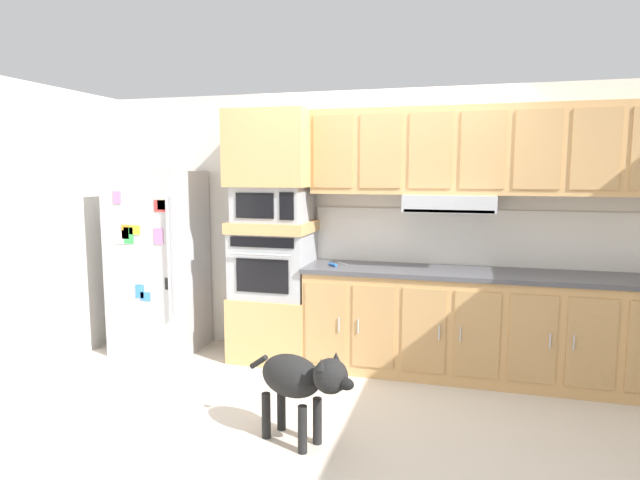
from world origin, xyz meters
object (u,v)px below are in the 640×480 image
at_px(built_in_oven, 274,264).
at_px(dog, 300,380).
at_px(microwave, 273,204).
at_px(refrigerator, 159,262).
at_px(screwdriver, 334,264).

distance_m(built_in_oven, dog, 1.75).
xyz_separation_m(microwave, dog, (0.73, -1.51, -1.02)).
bearing_deg(refrigerator, screwdriver, -0.20).
height_order(refrigerator, screwdriver, refrigerator).
bearing_deg(dog, refrigerator, 165.56).
height_order(microwave, screwdriver, microwave).
bearing_deg(refrigerator, dog, -37.27).
bearing_deg(microwave, refrigerator, -176.68).
relative_size(microwave, screwdriver, 3.82).
relative_size(refrigerator, dog, 2.16).
distance_m(refrigerator, dog, 2.43).
relative_size(refrigerator, microwave, 2.73).
xyz_separation_m(built_in_oven, microwave, (0.00, -0.00, 0.56)).
xyz_separation_m(microwave, screwdriver, (0.60, -0.07, -0.53)).
distance_m(refrigerator, microwave, 1.31).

